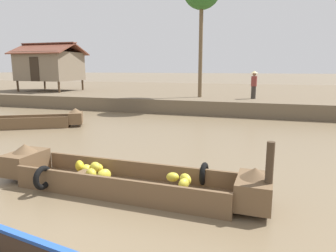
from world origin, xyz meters
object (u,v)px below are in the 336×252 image
(stilt_house_left, at_px, (50,66))
(cargo_boat_upstream, at_px, (30,121))
(banana_boat, at_px, (124,179))
(vendor_person, at_px, (254,83))
(mooring_post, at_px, (269,180))

(stilt_house_left, bearing_deg, cargo_boat_upstream, -56.03)
(banana_boat, height_order, stilt_house_left, stilt_house_left)
(banana_boat, bearing_deg, stilt_house_left, 132.50)
(stilt_house_left, bearing_deg, banana_boat, -47.50)
(stilt_house_left, bearing_deg, vendor_person, -6.43)
(cargo_boat_upstream, relative_size, stilt_house_left, 0.88)
(cargo_boat_upstream, xyz_separation_m, vendor_person, (9.33, 8.07, 1.45))
(vendor_person, xyz_separation_m, mooring_post, (0.87, -13.61, -1.06))
(stilt_house_left, relative_size, mooring_post, 3.55)
(banana_boat, bearing_deg, mooring_post, -4.85)
(banana_boat, bearing_deg, vendor_person, 81.07)
(cargo_boat_upstream, distance_m, vendor_person, 12.42)
(banana_boat, relative_size, stilt_house_left, 1.23)
(cargo_boat_upstream, bearing_deg, stilt_house_left, 123.97)
(mooring_post, bearing_deg, banana_boat, 175.15)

